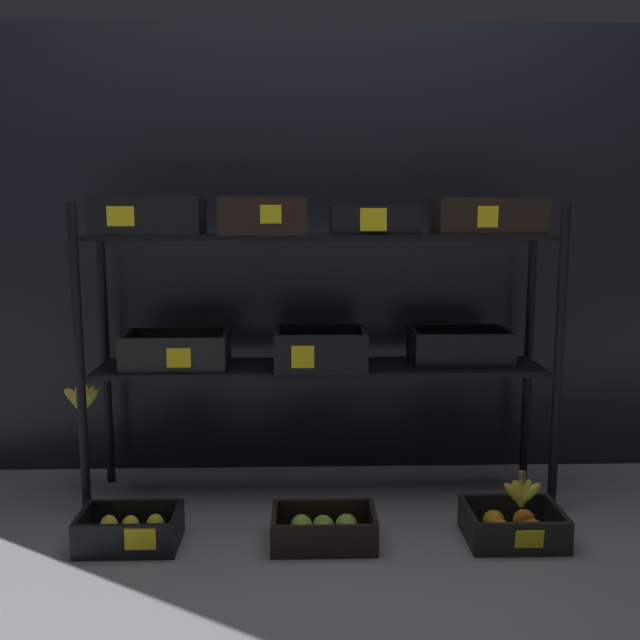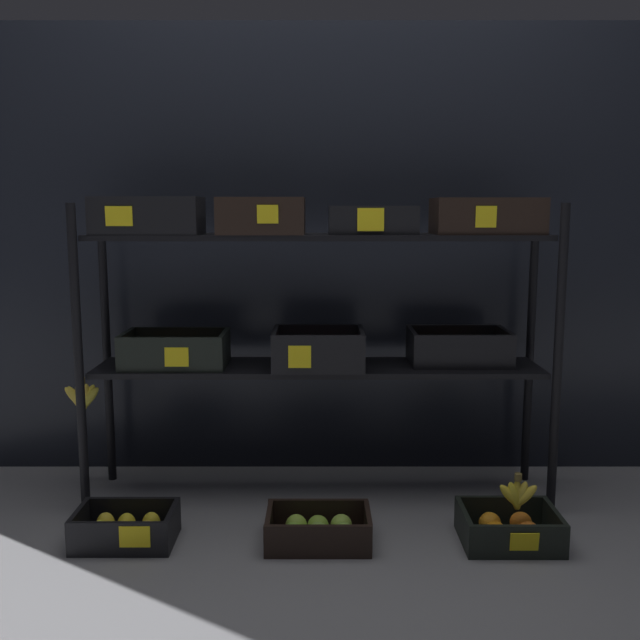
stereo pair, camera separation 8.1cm
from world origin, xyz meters
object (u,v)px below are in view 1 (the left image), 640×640
(display_rack, at_px, (318,296))
(crate_ground_apple_green, at_px, (324,531))
(crate_ground_lemon, at_px, (130,532))
(crate_ground_orange, at_px, (513,527))
(banana_bunch_loose, at_px, (521,493))

(display_rack, height_order, crate_ground_apple_green, display_rack)
(crate_ground_lemon, relative_size, crate_ground_orange, 1.02)
(crate_ground_lemon, bearing_deg, display_rack, 32.23)
(crate_ground_lemon, height_order, crate_ground_apple_green, crate_ground_lemon)
(crate_ground_apple_green, bearing_deg, crate_ground_lemon, 179.66)
(crate_ground_apple_green, relative_size, crate_ground_orange, 1.08)
(crate_ground_apple_green, height_order, crate_ground_orange, crate_ground_orange)
(crate_ground_orange, bearing_deg, crate_ground_lemon, -179.81)
(crate_ground_orange, bearing_deg, banana_bunch_loose, -14.01)
(crate_ground_lemon, xyz_separation_m, crate_ground_orange, (1.25, 0.00, -0.00))
(crate_ground_apple_green, bearing_deg, banana_bunch_loose, 0.21)
(crate_ground_lemon, height_order, banana_bunch_loose, banana_bunch_loose)
(crate_ground_orange, xyz_separation_m, banana_bunch_loose, (0.02, -0.01, 0.12))
(display_rack, relative_size, crate_ground_lemon, 5.61)
(display_rack, bearing_deg, crate_ground_apple_green, -88.41)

